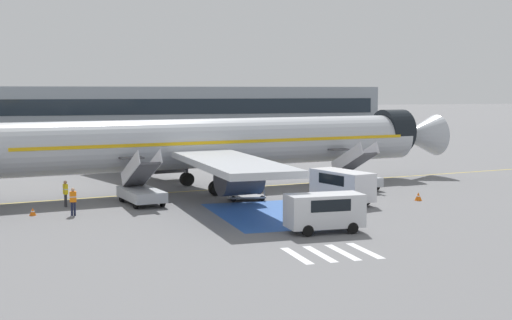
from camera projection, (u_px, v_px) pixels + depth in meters
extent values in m
plane|color=slate|center=(233.00, 187.00, 58.08)|extent=(600.00, 600.00, 0.00)
cube|color=gold|center=(221.00, 189.00, 57.08)|extent=(78.61, 13.00, 0.01)
cube|color=#2856A8|center=(270.00, 214.00, 45.35)|extent=(6.54, 10.78, 0.01)
cube|color=silver|center=(297.00, 256.00, 34.06)|extent=(0.44, 3.60, 0.01)
cube|color=silver|center=(320.00, 254.00, 34.42)|extent=(0.44, 3.60, 0.01)
cube|color=silver|center=(343.00, 252.00, 34.78)|extent=(0.44, 3.60, 0.01)
cube|color=silver|center=(365.00, 251.00, 35.14)|extent=(0.44, 3.60, 0.01)
cylinder|color=#B7BCC4|center=(220.00, 143.00, 56.72)|extent=(35.77, 9.55, 3.88)
cone|color=#B7BCC4|center=(418.00, 136.00, 65.66)|extent=(4.82, 4.44, 3.80)
cylinder|color=black|center=(393.00, 131.00, 64.31)|extent=(2.93, 4.24, 3.92)
cube|color=#EAB214|center=(220.00, 140.00, 56.70)|extent=(32.97, 9.17, 0.24)
cube|color=#B7BCC4|center=(145.00, 144.00, 63.07)|extent=(9.44, 17.48, 0.44)
cylinder|color=#38383D|center=(168.00, 160.00, 62.60)|extent=(3.30, 2.73, 2.28)
cube|color=#B7BCC4|center=(227.00, 162.00, 47.41)|extent=(5.02, 16.95, 0.44)
cylinder|color=#38383D|center=(239.00, 179.00, 49.58)|extent=(3.30, 2.73, 2.28)
cylinder|color=#38383D|center=(350.00, 159.00, 62.49)|extent=(0.20, 0.20, 2.91)
cylinder|color=black|center=(350.00, 175.00, 62.63)|extent=(0.87, 0.41, 0.84)
cylinder|color=#38383D|center=(187.00, 164.00, 58.84)|extent=(0.24, 0.24, 2.59)
cylinder|color=black|center=(187.00, 179.00, 58.97)|extent=(1.18, 0.77, 1.10)
cylinder|color=#38383D|center=(216.00, 171.00, 53.44)|extent=(0.24, 0.24, 2.59)
cylinder|color=black|center=(216.00, 188.00, 53.57)|extent=(1.18, 0.77, 1.10)
cube|color=#ADB2BA|center=(354.00, 180.00, 57.37)|extent=(2.94, 5.09, 0.70)
cylinder|color=black|center=(333.00, 182.00, 58.48)|extent=(0.33, 0.73, 0.70)
cylinder|color=black|center=(352.00, 181.00, 59.32)|extent=(0.33, 0.73, 0.70)
cylinder|color=black|center=(357.00, 187.00, 55.49)|extent=(0.33, 0.73, 0.70)
cylinder|color=black|center=(376.00, 186.00, 56.33)|extent=(0.33, 0.73, 0.70)
cube|color=#4C4C51|center=(355.00, 164.00, 57.24)|extent=(2.08, 4.32, 2.08)
cube|color=#4C4C51|center=(339.00, 150.00, 59.17)|extent=(1.81, 1.35, 0.12)
cube|color=silver|center=(347.00, 158.00, 56.85)|extent=(0.78, 4.44, 2.79)
cube|color=silver|center=(363.00, 157.00, 57.54)|extent=(0.78, 4.44, 2.79)
cube|color=#ADB2BA|center=(141.00, 194.00, 49.38)|extent=(2.94, 5.09, 0.70)
cylinder|color=black|center=(122.00, 197.00, 50.49)|extent=(0.33, 0.73, 0.70)
cylinder|color=black|center=(147.00, 195.00, 51.33)|extent=(0.33, 0.73, 0.70)
cylinder|color=black|center=(136.00, 204.00, 47.51)|extent=(0.33, 0.73, 0.70)
cylinder|color=black|center=(162.00, 202.00, 48.34)|extent=(0.33, 0.73, 0.70)
cube|color=#4C4C51|center=(141.00, 175.00, 49.25)|extent=(2.08, 4.33, 2.14)
cube|color=#4C4C51|center=(131.00, 158.00, 51.18)|extent=(1.81, 1.35, 0.12)
cube|color=silver|center=(130.00, 169.00, 48.86)|extent=(0.78, 4.45, 2.85)
cube|color=silver|center=(152.00, 168.00, 49.55)|extent=(0.78, 4.45, 2.85)
cube|color=#38383D|center=(117.00, 159.00, 73.81)|extent=(3.11, 8.94, 0.60)
cube|color=silver|center=(115.00, 151.00, 77.92)|extent=(2.51, 2.12, 1.60)
cube|color=black|center=(115.00, 147.00, 78.84)|extent=(2.00, 0.18, 0.70)
cylinder|color=#B7BCC4|center=(117.00, 145.00, 73.29)|extent=(2.74, 6.20, 2.33)
cylinder|color=gold|center=(117.00, 145.00, 73.29)|extent=(2.39, 0.52, 2.37)
cylinder|color=black|center=(105.00, 159.00, 77.35)|extent=(0.35, 0.98, 0.96)
cylinder|color=black|center=(127.00, 158.00, 77.90)|extent=(0.35, 0.98, 0.96)
cylinder|color=black|center=(106.00, 163.00, 73.09)|extent=(0.35, 0.98, 0.96)
cylinder|color=black|center=(129.00, 162.00, 73.65)|extent=(0.35, 0.98, 0.96)
cylinder|color=black|center=(106.00, 165.00, 70.73)|extent=(0.35, 0.98, 0.96)
cylinder|color=black|center=(131.00, 165.00, 71.28)|extent=(0.35, 0.98, 0.96)
cube|color=silver|center=(342.00, 185.00, 49.83)|extent=(3.15, 5.40, 1.97)
cube|color=black|center=(342.00, 179.00, 49.79)|extent=(2.61, 3.20, 0.71)
cylinder|color=black|center=(318.00, 197.00, 50.78)|extent=(0.35, 0.67, 0.64)
cylinder|color=black|center=(338.00, 195.00, 51.73)|extent=(0.35, 0.67, 0.64)
cylinder|color=black|center=(346.00, 203.00, 48.13)|extent=(0.35, 0.67, 0.64)
cylinder|color=black|center=(366.00, 200.00, 49.07)|extent=(0.35, 0.67, 0.64)
cube|color=silver|center=(324.00, 210.00, 39.60)|extent=(4.29, 1.92, 1.83)
cube|color=black|center=(325.00, 203.00, 39.56)|extent=(2.37, 1.92, 0.66)
cylinder|color=black|center=(308.00, 231.00, 38.49)|extent=(0.64, 0.21, 0.64)
cylinder|color=black|center=(297.00, 225.00, 40.12)|extent=(0.64, 0.21, 0.64)
cylinder|color=black|center=(352.00, 228.00, 39.25)|extent=(0.64, 0.21, 0.64)
cylinder|color=black|center=(340.00, 223.00, 40.88)|extent=(0.64, 0.21, 0.64)
cube|color=gray|center=(246.00, 196.00, 51.32)|extent=(2.79, 1.85, 0.12)
cylinder|color=black|center=(233.00, 199.00, 50.53)|extent=(0.41, 0.16, 0.40)
cylinder|color=black|center=(231.00, 196.00, 51.78)|extent=(0.41, 0.16, 0.40)
cylinder|color=black|center=(262.00, 198.00, 50.87)|extent=(0.41, 0.16, 0.40)
cylinder|color=black|center=(259.00, 196.00, 52.12)|extent=(0.41, 0.16, 0.40)
cylinder|color=gray|center=(231.00, 194.00, 50.42)|extent=(0.05, 0.05, 0.55)
cylinder|color=gray|center=(229.00, 191.00, 51.77)|extent=(0.05, 0.05, 0.55)
cylinder|color=gray|center=(264.00, 193.00, 50.81)|extent=(0.05, 0.05, 0.55)
cylinder|color=gray|center=(261.00, 190.00, 52.16)|extent=(0.05, 0.05, 0.55)
cylinder|color=#2D2D33|center=(256.00, 187.00, 55.24)|extent=(0.14, 0.14, 0.78)
cylinder|color=#2D2D33|center=(258.00, 187.00, 55.36)|extent=(0.14, 0.14, 0.78)
cube|color=orange|center=(257.00, 178.00, 55.23)|extent=(0.47, 0.39, 0.62)
cube|color=silver|center=(257.00, 178.00, 55.23)|extent=(0.49, 0.40, 0.06)
sphere|color=brown|center=(257.00, 173.00, 55.19)|extent=(0.21, 0.21, 0.21)
cylinder|color=#191E38|center=(75.00, 209.00, 44.95)|extent=(0.14, 0.14, 0.86)
cylinder|color=#191E38|center=(72.00, 209.00, 44.91)|extent=(0.14, 0.14, 0.86)
cube|color=orange|center=(73.00, 197.00, 44.86)|extent=(0.44, 0.25, 0.68)
cube|color=silver|center=(73.00, 197.00, 44.86)|extent=(0.45, 0.26, 0.06)
sphere|color=tan|center=(73.00, 190.00, 44.81)|extent=(0.23, 0.23, 0.23)
cylinder|color=#2D2D33|center=(65.00, 200.00, 48.35)|extent=(0.14, 0.14, 0.87)
cylinder|color=#2D2D33|center=(66.00, 201.00, 48.21)|extent=(0.14, 0.14, 0.87)
cube|color=yellow|center=(65.00, 189.00, 48.20)|extent=(0.33, 0.47, 0.69)
cube|color=silver|center=(65.00, 189.00, 48.20)|extent=(0.35, 0.48, 0.06)
sphere|color=#9E704C|center=(65.00, 182.00, 48.16)|extent=(0.24, 0.24, 0.24)
cylinder|color=#191E38|center=(313.00, 186.00, 55.46)|extent=(0.14, 0.14, 0.86)
cylinder|color=#191E38|center=(312.00, 187.00, 55.37)|extent=(0.14, 0.14, 0.86)
cube|color=orange|center=(313.00, 177.00, 55.34)|extent=(0.46, 0.31, 0.68)
cube|color=silver|center=(313.00, 177.00, 55.34)|extent=(0.47, 0.32, 0.06)
sphere|color=beige|center=(313.00, 171.00, 55.30)|extent=(0.23, 0.23, 0.23)
cone|color=orange|center=(33.00, 212.00, 44.99)|extent=(0.44, 0.44, 0.49)
cylinder|color=white|center=(33.00, 211.00, 44.99)|extent=(0.24, 0.24, 0.06)
cone|color=orange|center=(418.00, 196.00, 51.13)|extent=(0.54, 0.54, 0.60)
cylinder|color=white|center=(418.00, 196.00, 51.12)|extent=(0.29, 0.29, 0.07)
cube|color=#89939E|center=(174.00, 108.00, 144.61)|extent=(85.85, 12.00, 8.59)
cube|color=#19232D|center=(180.00, 107.00, 138.83)|extent=(82.41, 0.10, 3.01)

